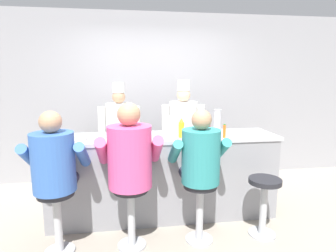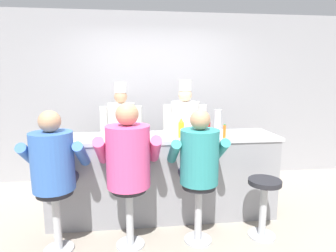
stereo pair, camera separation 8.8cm
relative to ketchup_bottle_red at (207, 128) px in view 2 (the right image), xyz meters
The scene contains 17 objects.
ground_plane 1.22m from the ketchup_bottle_red, 169.25° to the right, with size 20.00×20.00×0.00m, color #9E9384.
wall_back 1.70m from the ketchup_bottle_red, 106.04° to the left, with size 10.00×0.06×2.70m.
diner_counter 0.81m from the ketchup_bottle_red, 153.94° to the left, with size 2.72×0.63×1.00m.
ketchup_bottle_red is the anchor object (origin of this frame).
mustard_bottle_yellow 0.29m from the ketchup_bottle_red, 160.30° to the left, with size 0.07×0.07×0.23m.
hot_sauce_bottle_orange 0.21m from the ketchup_bottle_red, ahead, with size 0.03×0.03×0.16m.
water_pitcher_clear 0.46m from the ketchup_bottle_red, 132.12° to the left, with size 0.15×0.13×0.22m.
breakfast_plate 0.88m from the ketchup_bottle_red, 162.77° to the left, with size 0.25×0.25×0.05m.
cereal_bowl 1.42m from the ketchup_bottle_red, behind, with size 0.14×0.14×0.06m.
coffee_mug_tan 0.26m from the ketchup_bottle_red, 117.50° to the left, with size 0.13×0.08×0.09m.
cup_stack_steel 0.39m from the ketchup_bottle_red, 54.97° to the left, with size 0.09×0.09×0.29m.
diner_seated_blue 1.63m from the ketchup_bottle_red, 167.42° to the right, with size 0.59×0.59×1.39m.
diner_seated_pink 0.97m from the ketchup_bottle_red, 158.27° to the right, with size 0.64×0.64×1.46m.
diner_seated_teal 0.47m from the ketchup_bottle_red, 115.88° to the right, with size 0.58×0.58×1.38m.
empty_stool_round 0.95m from the ketchup_bottle_red, 35.90° to the right, with size 0.34×0.34×0.64m.
cook_in_whites_near 1.58m from the ketchup_bottle_red, 130.03° to the left, with size 0.63×0.40×1.61m.
cook_in_whites_far 1.02m from the ketchup_bottle_red, 94.02° to the left, with size 0.64×0.41×1.65m.
Camera 2 is at (-0.33, -2.93, 1.70)m, focal length 30.00 mm.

